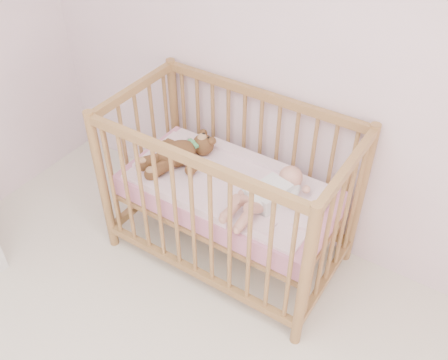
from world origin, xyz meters
The scene contains 6 objects.
wall_back centered at (0.00, 2.00, 1.35)m, with size 4.00×0.02×2.70m, color white.
crib centered at (-0.39, 1.60, 0.50)m, with size 1.36×0.76×1.00m, color olive, non-canonical shape.
mattress centered at (-0.39, 1.60, 0.49)m, with size 1.22×0.62×0.13m, color #C67B93.
blanket centered at (-0.39, 1.60, 0.56)m, with size 1.10×0.58×0.06m, color pink, non-canonical shape.
baby centered at (-0.12, 1.58, 0.64)m, with size 0.29×0.60×0.14m, color white, non-canonical shape.
teddy_bear centered at (-0.73, 1.58, 0.65)m, with size 0.37×0.52×0.14m, color brown, non-canonical shape.
Camera 1 is at (0.75, -0.21, 2.40)m, focal length 40.00 mm.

